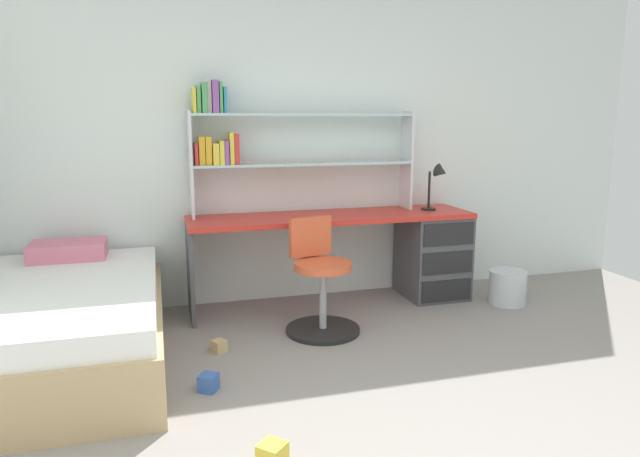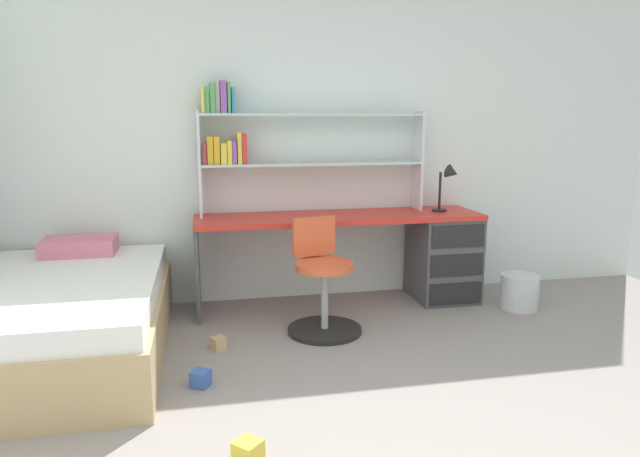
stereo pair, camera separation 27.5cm
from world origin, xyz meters
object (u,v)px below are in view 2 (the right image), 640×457
at_px(bookshelf_hutch, 276,139).
at_px(toy_block_natural_2, 218,343).
at_px(toy_block_yellow_0, 248,452).
at_px(bed_platform, 61,319).
at_px(desk_lamp, 449,180).
at_px(desk, 412,250).
at_px(swivel_chair, 323,288).
at_px(waste_bin, 519,292).
at_px(toy_block_blue_3, 201,379).

distance_m(bookshelf_hutch, toy_block_natural_2, 1.63).
bearing_deg(toy_block_yellow_0, bed_platform, 127.49).
distance_m(bookshelf_hutch, desk_lamp, 1.42).
height_order(bookshelf_hutch, toy_block_natural_2, bookshelf_hutch).
relative_size(desk, desk_lamp, 5.85).
distance_m(swivel_chair, waste_bin, 1.63).
distance_m(swivel_chair, toy_block_yellow_0, 1.63).
bearing_deg(toy_block_yellow_0, bookshelf_hutch, 79.07).
bearing_deg(swivel_chair, bookshelf_hutch, 108.13).
relative_size(swivel_chair, bed_platform, 0.42).
relative_size(bookshelf_hutch, toy_block_natural_2, 21.94).
bearing_deg(waste_bin, desk, 153.88).
distance_m(desk, toy_block_yellow_0, 2.53).
distance_m(bed_platform, toy_block_natural_2, 0.98).
relative_size(desk, bookshelf_hutch, 1.26).
height_order(bookshelf_hutch, toy_block_blue_3, bookshelf_hutch).
relative_size(bookshelf_hutch, swivel_chair, 2.23).
relative_size(bed_platform, toy_block_yellow_0, 17.59).
height_order(desk, swivel_chair, swivel_chair).
xyz_separation_m(waste_bin, toy_block_natural_2, (-2.35, -0.34, -0.10)).
distance_m(desk, bed_platform, 2.63).
xyz_separation_m(bookshelf_hutch, desk_lamp, (1.37, -0.18, -0.33)).
distance_m(toy_block_natural_2, toy_block_blue_3, 0.52).
xyz_separation_m(swivel_chair, bed_platform, (-1.68, -0.12, -0.06)).
xyz_separation_m(waste_bin, toy_block_yellow_0, (-2.26, -1.63, -0.08)).
height_order(toy_block_natural_2, toy_block_blue_3, toy_block_blue_3).
bearing_deg(swivel_chair, bed_platform, -175.97).
relative_size(desk_lamp, waste_bin, 1.30).
relative_size(swivel_chair, toy_block_blue_3, 8.44).
xyz_separation_m(toy_block_yellow_0, toy_block_natural_2, (-0.09, 1.29, -0.01)).
bearing_deg(toy_block_yellow_0, desk, 53.17).
relative_size(bed_platform, toy_block_natural_2, 23.20).
bearing_deg(bed_platform, bookshelf_hutch, 28.93).
height_order(bookshelf_hutch, bed_platform, bookshelf_hutch).
bearing_deg(toy_block_yellow_0, toy_block_blue_3, 104.57).
relative_size(swivel_chair, toy_block_natural_2, 9.82).
bearing_deg(swivel_chair, waste_bin, 5.58).
relative_size(bookshelf_hutch, waste_bin, 6.00).
relative_size(desk, toy_block_blue_3, 23.84).
bearing_deg(toy_block_yellow_0, desk_lamp, 47.96).
relative_size(toy_block_yellow_0, toy_block_blue_3, 1.13).
bearing_deg(waste_bin, bookshelf_hutch, 163.96).
distance_m(desk_lamp, toy_block_blue_3, 2.50).
bearing_deg(bed_platform, toy_block_natural_2, -4.02).
bearing_deg(desk, desk_lamp, -5.12).
xyz_separation_m(toy_block_yellow_0, toy_block_blue_3, (-0.20, 0.78, -0.01)).
xyz_separation_m(swivel_chair, toy_block_yellow_0, (-0.64, -1.47, -0.26)).
xyz_separation_m(bookshelf_hutch, toy_block_yellow_0, (-0.42, -2.16, -1.26)).
relative_size(desk_lamp, toy_block_natural_2, 4.74).
bearing_deg(swivel_chair, toy_block_yellow_0, -113.54).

